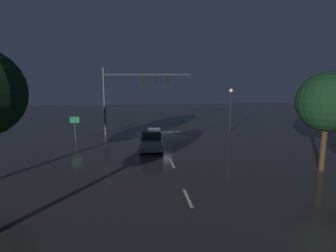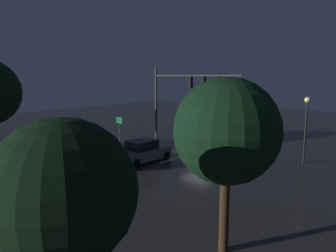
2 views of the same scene
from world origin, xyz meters
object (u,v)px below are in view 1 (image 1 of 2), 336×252
object	(u,v)px
car_approaching	(151,140)
route_sign	(75,123)
traffic_signal_assembly	(135,87)
street_lamp_left_kerb	(231,102)
tree_left_near	(327,102)

from	to	relation	value
car_approaching	route_sign	bearing A→B (deg)	-29.79
car_approaching	traffic_signal_assembly	bearing A→B (deg)	-79.37
route_sign	street_lamp_left_kerb	bearing A→B (deg)	-169.54
traffic_signal_assembly	street_lamp_left_kerb	bearing A→B (deg)	-176.95
street_lamp_left_kerb	route_sign	distance (m)	17.01
traffic_signal_assembly	route_sign	world-z (taller)	traffic_signal_assembly
car_approaching	street_lamp_left_kerb	size ratio (longest dim) A/B	0.90
car_approaching	route_sign	world-z (taller)	route_sign
street_lamp_left_kerb	tree_left_near	xyz separation A→B (m)	(-1.34, 14.22, 1.02)
traffic_signal_assembly	car_approaching	xyz separation A→B (m)	(-1.24, 6.59, -4.34)
traffic_signal_assembly	car_approaching	world-z (taller)	traffic_signal_assembly
car_approaching	tree_left_near	xyz separation A→B (m)	(-10.83, 7.06, 3.70)
traffic_signal_assembly	car_approaching	bearing A→B (deg)	100.63
street_lamp_left_kerb	route_sign	size ratio (longest dim) A/B	2.03
traffic_signal_assembly	tree_left_near	xyz separation A→B (m)	(-12.06, 13.65, -0.64)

